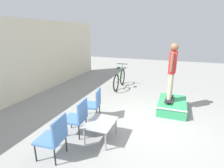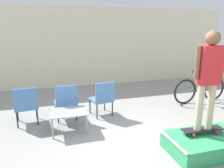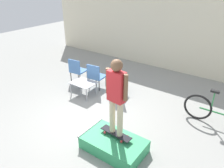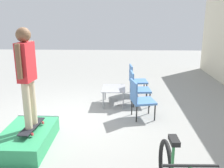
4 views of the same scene
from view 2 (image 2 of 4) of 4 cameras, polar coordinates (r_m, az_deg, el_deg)
ground_plane at (r=4.43m, az=4.69°, el=-15.89°), size 24.00×24.00×0.00m
house_wall_back at (r=8.55m, az=-7.03°, el=9.45°), size 12.00×0.06×3.00m
skate_ramp_box at (r=4.53m, az=23.29°, el=-14.11°), size 1.44×0.87×0.34m
skateboard_on_ramp at (r=4.49m, az=22.55°, el=-10.90°), size 0.81×0.30×0.07m
person_skater at (r=4.17m, az=23.97°, el=2.62°), size 0.57×0.25×1.79m
coffee_table at (r=4.91m, az=-11.36°, el=-7.66°), size 0.81×0.62×0.47m
patio_chair_left at (r=5.49m, az=-21.52°, el=-4.91°), size 0.57×0.57×0.92m
patio_chair_center at (r=5.47m, az=-11.96°, el=-4.25°), size 0.56×0.56×0.92m
patio_chair_right at (r=5.61m, az=-2.50°, el=-3.46°), size 0.62×0.62×0.92m
bicycle at (r=7.20m, az=21.98°, el=-1.33°), size 1.84×0.52×1.07m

